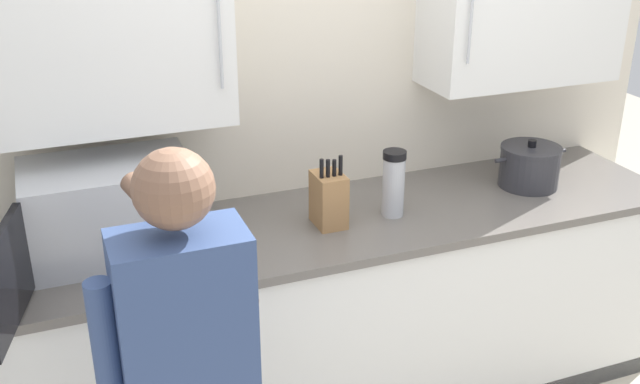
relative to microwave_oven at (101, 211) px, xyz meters
name	(u,v)px	position (x,y,z in m)	size (l,w,h in m)	color
back_wall_tiled	(321,66)	(0.95, 0.29, 0.37)	(3.29, 0.44, 2.64)	beige
counter_unit	(349,313)	(0.95, -0.04, -0.62)	(2.81, 0.70, 0.90)	white
microwave_oven	(101,211)	(0.00, 0.00, 0.00)	(0.70, 0.81, 0.33)	#B7BABF
knife_block	(329,199)	(0.84, -0.07, -0.06)	(0.11, 0.15, 0.29)	#A37547
stock_pot	(529,166)	(1.80, -0.03, -0.08)	(0.36, 0.26, 0.21)	#2D2D33
thermos_flask	(393,183)	(1.11, -0.08, -0.03)	(0.09, 0.09, 0.27)	#B7BABF
person_figure	(187,374)	(0.11, -0.86, -0.12)	(0.44, 0.65, 1.59)	#282D3D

